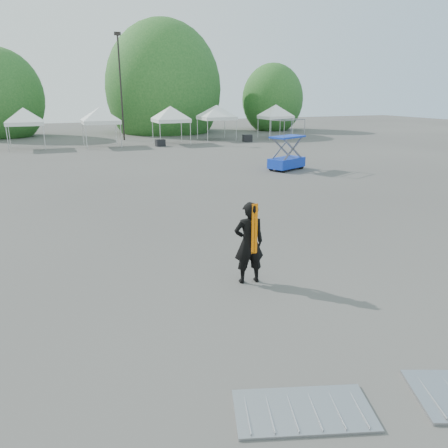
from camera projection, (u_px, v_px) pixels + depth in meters
name	position (u px, v px, depth m)	size (l,w,h in m)	color
ground	(210.00, 247.00, 13.37)	(120.00, 120.00, 0.00)	#474442
light_pole_east	(120.00, 81.00, 41.17)	(0.60, 0.25, 9.80)	black
tree_mid_w	(0.00, 98.00, 44.72)	(4.16, 4.16, 6.33)	#382314
tree_mid_e	(164.00, 89.00, 49.74)	(5.12, 5.12, 7.79)	#382314
tree_far_e	(272.00, 100.00, 53.04)	(3.84, 3.84, 5.84)	#382314
tent_d	(23.00, 111.00, 35.41)	(4.11, 4.11, 3.88)	silver
tent_e	(100.00, 110.00, 36.98)	(4.30, 4.30, 3.88)	silver
tent_f	(170.00, 109.00, 38.86)	(4.18, 4.18, 3.88)	silver
tent_g	(216.00, 108.00, 42.27)	(4.46, 4.46, 3.88)	silver
tent_h	(276.00, 107.00, 43.42)	(3.93, 3.93, 3.88)	silver
man	(249.00, 243.00, 10.66)	(0.81, 0.59, 2.07)	black
scissor_lift	(287.00, 145.00, 26.17)	(2.59, 1.98, 3.00)	#0E4AB8
barrier_left	(303.00, 410.00, 6.50)	(2.27, 1.61, 0.07)	#989AA0
crate_mid	(160.00, 143.00, 37.86)	(0.77, 0.60, 0.60)	black
crate_east	(247.00, 138.00, 41.23)	(0.85, 0.66, 0.66)	black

